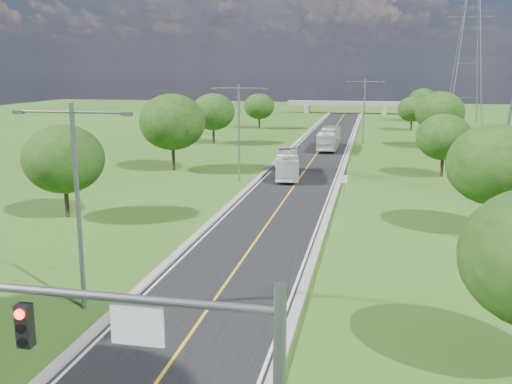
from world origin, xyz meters
TOP-DOWN VIEW (x-y plane):
  - ground at (0.00, 60.00)m, footprint 260.00×260.00m
  - road at (0.00, 66.00)m, footprint 8.00×150.00m
  - curb_left at (-4.25, 66.00)m, footprint 0.50×150.00m
  - curb_right at (4.25, 66.00)m, footprint 0.50×150.00m
  - signal_mast at (3.68, -1.00)m, footprint 8.54×0.33m
  - speed_limit_sign at (5.20, 37.98)m, footprint 0.55×0.09m
  - overpass at (0.00, 140.00)m, footprint 30.00×3.00m
  - streetlight_near_left at (-6.00, 12.00)m, footprint 5.90×0.25m
  - streetlight_mid_left at (-6.00, 45.00)m, footprint 5.90×0.25m
  - streetlight_far_right at (6.00, 78.00)m, footprint 5.90×0.25m
  - power_tower_far at (26.00, 115.00)m, footprint 9.00×6.40m
  - tree_lb at (-16.00, 28.00)m, footprint 6.30×6.30m
  - tree_lc at (-15.00, 50.00)m, footprint 7.56×7.56m
  - tree_ld at (-17.00, 74.00)m, footprint 6.72×6.72m
  - tree_le at (-14.50, 98.00)m, footprint 5.88×5.88m
  - tree_rb at (16.00, 30.00)m, footprint 6.72×6.72m
  - tree_rc at (15.00, 52.00)m, footprint 5.88×5.88m
  - tree_rd at (17.00, 76.00)m, footprint 7.14×7.14m
  - tree_re at (14.50, 100.00)m, footprint 5.46×5.46m
  - tree_rf at (18.00, 120.00)m, footprint 6.30×6.30m
  - bus_outbound at (1.25, 70.91)m, footprint 2.60×11.08m
  - bus_inbound at (-1.48, 48.34)m, footprint 3.83×10.22m

SIDE VIEW (x-z plane):
  - ground at x=0.00m, z-range 0.00..0.00m
  - road at x=0.00m, z-range 0.00..0.06m
  - curb_left at x=-4.25m, z-range 0.00..0.22m
  - curb_right at x=4.25m, z-range 0.00..0.22m
  - bus_inbound at x=-1.48m, z-range 0.06..2.84m
  - speed_limit_sign at x=5.20m, z-range 0.40..2.80m
  - bus_outbound at x=1.25m, z-range 0.06..3.15m
  - overpass at x=0.00m, z-range 0.81..4.01m
  - tree_re at x=14.50m, z-range 0.85..7.20m
  - tree_le at x=-14.50m, z-range 0.91..7.75m
  - tree_rc at x=15.00m, z-range 0.91..7.75m
  - tree_lb at x=-16.00m, z-range 0.98..8.31m
  - tree_rf at x=18.00m, z-range 0.98..8.31m
  - signal_mast at x=3.68m, z-range 1.31..8.51m
  - tree_ld at x=-17.00m, z-range 1.05..8.86m
  - tree_rb at x=16.00m, z-range 1.05..8.86m
  - tree_rd at x=17.00m, z-range 1.11..9.42m
  - tree_lc at x=-15.00m, z-range 1.18..9.97m
  - streetlight_near_left at x=-6.00m, z-range 0.94..10.94m
  - streetlight_mid_left at x=-6.00m, z-range 0.94..10.94m
  - streetlight_far_right at x=6.00m, z-range 0.94..10.94m
  - power_tower_far at x=26.00m, z-range 0.01..28.01m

